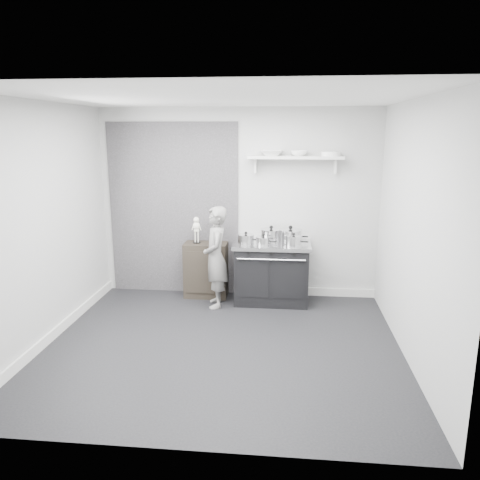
% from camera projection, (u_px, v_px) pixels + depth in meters
% --- Properties ---
extents(ground, '(4.00, 4.00, 0.00)m').
position_uv_depth(ground, '(222.00, 345.00, 5.30)').
color(ground, black).
rests_on(ground, ground).
extents(room_shell, '(4.02, 3.62, 2.71)m').
position_uv_depth(room_shell, '(214.00, 200.00, 5.08)').
color(room_shell, '#AEAEAC').
rests_on(room_shell, ground).
extents(wall_shelf, '(1.30, 0.26, 0.24)m').
position_uv_depth(wall_shelf, '(295.00, 158.00, 6.39)').
color(wall_shelf, silver).
rests_on(wall_shelf, room_shell).
extents(stove, '(1.07, 0.67, 0.86)m').
position_uv_depth(stove, '(272.00, 272.00, 6.58)').
color(stove, black).
rests_on(stove, ground).
extents(side_cabinet, '(0.61, 0.36, 0.80)m').
position_uv_depth(side_cabinet, '(206.00, 270.00, 6.81)').
color(side_cabinet, black).
rests_on(side_cabinet, ground).
extents(child, '(0.42, 0.56, 1.39)m').
position_uv_depth(child, '(216.00, 257.00, 6.35)').
color(child, slate).
rests_on(child, ground).
extents(pot_front_left, '(0.31, 0.23, 0.17)m').
position_uv_depth(pot_front_left, '(246.00, 239.00, 6.43)').
color(pot_front_left, silver).
rests_on(pot_front_left, stove).
extents(pot_back_left, '(0.38, 0.30, 0.23)m').
position_uv_depth(pot_back_left, '(271.00, 235.00, 6.56)').
color(pot_back_left, silver).
rests_on(pot_back_left, stove).
extents(pot_back_right, '(0.41, 0.32, 0.24)m').
position_uv_depth(pot_back_right, '(290.00, 236.00, 6.51)').
color(pot_back_right, silver).
rests_on(pot_back_right, stove).
extents(pot_front_right, '(0.31, 0.22, 0.19)m').
position_uv_depth(pot_front_right, '(294.00, 241.00, 6.27)').
color(pot_front_right, silver).
rests_on(pot_front_right, stove).
extents(pot_front_center, '(0.29, 0.20, 0.15)m').
position_uv_depth(pot_front_center, '(263.00, 241.00, 6.35)').
color(pot_front_center, silver).
rests_on(pot_front_center, stove).
extents(skeleton_full, '(0.12, 0.08, 0.44)m').
position_uv_depth(skeleton_full, '(196.00, 228.00, 6.68)').
color(skeleton_full, white).
rests_on(skeleton_full, side_cabinet).
extents(skeleton_torso, '(0.11, 0.07, 0.38)m').
position_uv_depth(skeleton_torso, '(216.00, 230.00, 6.66)').
color(skeleton_torso, white).
rests_on(skeleton_torso, side_cabinet).
extents(bowl_large, '(0.32, 0.32, 0.08)m').
position_uv_depth(bowl_large, '(272.00, 153.00, 6.40)').
color(bowl_large, white).
rests_on(bowl_large, wall_shelf).
extents(bowl_small, '(0.23, 0.23, 0.07)m').
position_uv_depth(bowl_small, '(299.00, 153.00, 6.36)').
color(bowl_small, white).
rests_on(bowl_small, wall_shelf).
extents(plate_stack, '(0.26, 0.26, 0.06)m').
position_uv_depth(plate_stack, '(331.00, 154.00, 6.32)').
color(plate_stack, white).
rests_on(plate_stack, wall_shelf).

